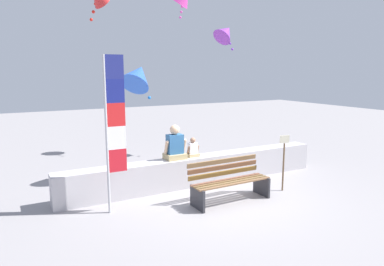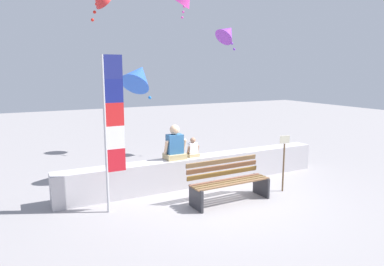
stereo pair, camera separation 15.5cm
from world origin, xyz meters
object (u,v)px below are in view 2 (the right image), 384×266
at_px(flag_banner, 111,123).
at_px(kite_blue, 139,76).
at_px(person_adult, 175,146).
at_px(park_bench, 228,182).
at_px(kite_purple, 228,33).
at_px(person_child, 193,149).
at_px(sign_post, 284,159).

distance_m(flag_banner, kite_blue, 2.33).
height_order(person_adult, flag_banner, flag_banner).
bearing_deg(park_bench, flag_banner, 166.46).
height_order(park_bench, person_adult, person_adult).
bearing_deg(kite_blue, flag_banner, -123.27).
bearing_deg(kite_purple, park_bench, -122.07).
distance_m(person_child, flag_banner, 2.50).
xyz_separation_m(person_adult, kite_purple, (3.00, 2.41, 2.98)).
xyz_separation_m(person_adult, flag_banner, (-1.70, -0.79, 0.77)).
bearing_deg(flag_banner, park_bench, -13.54).
height_order(flag_banner, sign_post, flag_banner).
distance_m(kite_blue, sign_post, 4.05).
xyz_separation_m(park_bench, person_adult, (-0.64, 1.36, 0.60)).
distance_m(person_adult, kite_purple, 4.87).
xyz_separation_m(flag_banner, kite_blue, (1.18, 1.80, 0.87)).
bearing_deg(sign_post, person_adult, 146.03).
height_order(person_child, kite_purple, kite_purple).
height_order(person_adult, kite_purple, kite_purple).
distance_m(park_bench, sign_post, 1.52).
xyz_separation_m(person_child, flag_banner, (-2.18, -0.80, 0.91)).
relative_size(person_child, flag_banner, 0.15).
distance_m(person_adult, flag_banner, 2.03).
distance_m(park_bench, person_child, 1.44).
distance_m(person_child, kite_blue, 2.28).
height_order(park_bench, flag_banner, flag_banner).
bearing_deg(person_adult, flag_banner, -154.91).
xyz_separation_m(person_child, kite_blue, (-1.00, 1.01, 1.78)).
relative_size(person_child, kite_blue, 0.40).
distance_m(kite_purple, sign_post, 5.09).
relative_size(park_bench, kite_blue, 1.52).
bearing_deg(kite_blue, kite_purple, 21.73).
bearing_deg(person_adult, person_child, 0.05).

